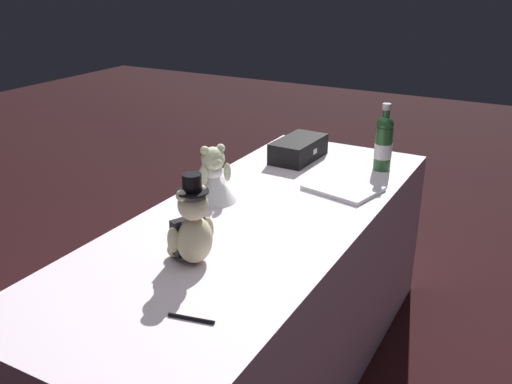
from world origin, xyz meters
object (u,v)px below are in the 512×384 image
Objects in this scene: signing_pen at (189,318)px; guestbook at (343,188)px; teddy_bear_bride at (212,176)px; champagne_bottle at (384,142)px; teddy_bear_groom at (192,228)px; gift_case_black at (299,149)px.

signing_pen is 0.49× the size of guestbook.
teddy_bear_bride is 0.85m from champagne_bottle.
guestbook is at bearing 169.27° from champagne_bottle.
teddy_bear_groom is 0.96× the size of champagne_bottle.
guestbook reaches higher than signing_pen.
guestbook is (-0.29, -0.34, -0.04)m from gift_case_black.
teddy_bear_groom is 2.14× the size of signing_pen.
signing_pen is at bearing -168.56° from guestbook.
guestbook is at bearing -14.28° from teddy_bear_groom.
gift_case_black reaches higher than signing_pen.
teddy_bear_groom is 0.35m from signing_pen.
guestbook is (1.10, -0.03, 0.00)m from signing_pen.
signing_pen is at bearing -146.82° from teddy_bear_groom.
guestbook is at bearing -1.32° from signing_pen.
gift_case_black is 0.45m from guestbook.
teddy_bear_bride is 0.57m from guestbook.
gift_case_black reaches higher than guestbook.
teddy_bear_bride is at bearing 172.21° from gift_case_black.
teddy_bear_groom is at bearing -173.02° from gift_case_black.
champagne_bottle is (0.69, -0.50, 0.03)m from teddy_bear_bride.
champagne_bottle is at bearing -13.25° from teddy_bear_groom.
teddy_bear_groom is at bearing -154.30° from teddy_bear_bride.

